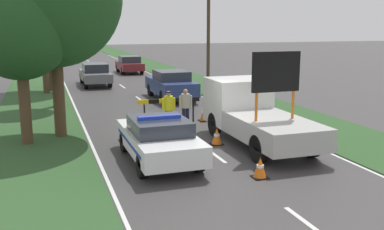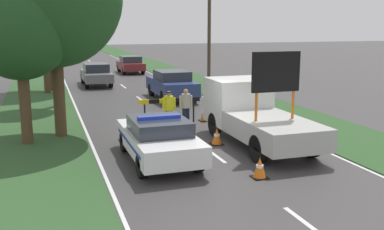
# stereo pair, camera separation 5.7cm
# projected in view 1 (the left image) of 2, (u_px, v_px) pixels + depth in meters

# --- Properties ---
(ground_plane) EXTENTS (160.00, 160.00, 0.00)m
(ground_plane) POSITION_uv_depth(u_px,v_px,m) (205.00, 148.00, 15.35)
(ground_plane) COLOR #3D3A3A
(lane_markings) EXTENTS (7.40, 67.24, 0.01)m
(lane_markings) POSITION_uv_depth(u_px,v_px,m) (127.00, 90.00, 28.81)
(lane_markings) COLOR silver
(lane_markings) RESTS_ON ground
(grass_verge_left) EXTENTS (3.55, 120.00, 0.03)m
(grass_verge_left) POSITION_uv_depth(u_px,v_px,m) (37.00, 83.00, 32.20)
(grass_verge_left) COLOR #2D5128
(grass_verge_left) RESTS_ON ground
(grass_verge_right) EXTENTS (3.55, 120.00, 0.03)m
(grass_verge_right) POSITION_uv_depth(u_px,v_px,m) (183.00, 77.00, 35.65)
(grass_verge_right) COLOR #2D5128
(grass_verge_right) RESTS_ON ground
(police_car) EXTENTS (1.87, 4.48, 1.46)m
(police_car) POSITION_uv_depth(u_px,v_px,m) (159.00, 138.00, 13.75)
(police_car) COLOR white
(police_car) RESTS_ON ground
(work_truck) EXTENTS (2.10, 5.76, 3.31)m
(work_truck) POSITION_uv_depth(u_px,v_px,m) (253.00, 113.00, 15.93)
(work_truck) COLOR white
(work_truck) RESTS_ON ground
(road_barrier) EXTENTS (2.68, 0.08, 1.09)m
(road_barrier) POSITION_uv_depth(u_px,v_px,m) (169.00, 103.00, 18.88)
(road_barrier) COLOR black
(road_barrier) RESTS_ON ground
(police_officer) EXTENTS (0.56, 0.35, 1.55)m
(police_officer) POSITION_uv_depth(u_px,v_px,m) (169.00, 107.00, 17.92)
(police_officer) COLOR #191E38
(police_officer) RESTS_ON ground
(pedestrian_civilian) EXTENTS (0.56, 0.35, 1.55)m
(pedestrian_civilian) POSITION_uv_depth(u_px,v_px,m) (186.00, 104.00, 18.44)
(pedestrian_civilian) COLOR #191E38
(pedestrian_civilian) RESTS_ON ground
(traffic_cone_near_police) EXTENTS (0.42, 0.42, 0.59)m
(traffic_cone_near_police) POSITION_uv_depth(u_px,v_px,m) (260.00, 168.00, 12.30)
(traffic_cone_near_police) COLOR black
(traffic_cone_near_police) RESTS_ON ground
(traffic_cone_centre_front) EXTENTS (0.43, 0.43, 0.59)m
(traffic_cone_centre_front) POSITION_uv_depth(u_px,v_px,m) (217.00, 136.00, 15.73)
(traffic_cone_centre_front) COLOR black
(traffic_cone_centre_front) RESTS_ON ground
(traffic_cone_near_truck) EXTENTS (0.45, 0.45, 0.63)m
(traffic_cone_near_truck) POSITION_uv_depth(u_px,v_px,m) (125.00, 133.00, 16.19)
(traffic_cone_near_truck) COLOR black
(traffic_cone_near_truck) RESTS_ON ground
(traffic_cone_behind_barrier) EXTENTS (0.50, 0.50, 0.69)m
(traffic_cone_behind_barrier) POSITION_uv_depth(u_px,v_px,m) (205.00, 113.00, 19.54)
(traffic_cone_behind_barrier) COLOR black
(traffic_cone_behind_barrier) RESTS_ON ground
(queued_car_hatch_blue) EXTENTS (1.92, 4.57, 1.60)m
(queued_car_hatch_blue) POSITION_uv_depth(u_px,v_px,m) (171.00, 84.00, 25.23)
(queued_car_hatch_blue) COLOR navy
(queued_car_hatch_blue) RESTS_ON ground
(queued_car_suv_grey) EXTENTS (1.79, 4.70, 1.52)m
(queued_car_suv_grey) POSITION_uv_depth(u_px,v_px,m) (95.00, 74.00, 30.85)
(queued_car_suv_grey) COLOR slate
(queued_car_suv_grey) RESTS_ON ground
(queued_car_wagon_maroon) EXTENTS (1.84, 4.01, 1.46)m
(queued_car_wagon_maroon) POSITION_uv_depth(u_px,v_px,m) (129.00, 64.00, 38.64)
(queued_car_wagon_maroon) COLOR maroon
(queued_car_wagon_maroon) RESTS_ON ground
(roadside_tree_near_left) EXTENTS (3.00, 3.00, 6.98)m
(roadside_tree_near_left) POSITION_uv_depth(u_px,v_px,m) (52.00, 0.00, 22.06)
(roadside_tree_near_left) COLOR #4C3823
(roadside_tree_near_left) RESTS_ON ground
(roadside_tree_mid_left) EXTENTS (3.55, 3.55, 6.00)m
(roadside_tree_mid_left) POSITION_uv_depth(u_px,v_px,m) (19.00, 25.00, 15.01)
(roadside_tree_mid_left) COLOR #4C3823
(roadside_tree_mid_left) RESTS_ON ground
(roadside_tree_far_left) EXTENTS (2.95, 2.95, 5.42)m
(roadside_tree_far_left) POSITION_uv_depth(u_px,v_px,m) (43.00, 30.00, 26.69)
(roadside_tree_far_left) COLOR #4C3823
(roadside_tree_far_left) RESTS_ON ground
(utility_pole) EXTENTS (1.20, 0.20, 7.52)m
(utility_pole) POSITION_uv_depth(u_px,v_px,m) (208.00, 29.00, 26.60)
(utility_pole) COLOR #473828
(utility_pole) RESTS_ON ground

